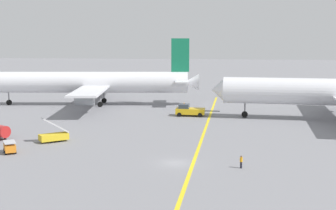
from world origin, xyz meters
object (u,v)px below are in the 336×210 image
Objects in this scene: pushback_tug at (189,110)px; ground_crew_marshaller_foreground at (241,162)px; airliner_at_gate_left at (90,83)px; gse_baggage_cart_trailing at (10,147)px; gse_stair_truck_yellow at (54,135)px.

pushback_tug reaches higher than ground_crew_marshaller_foreground.
pushback_tug is (25.80, -12.88, -4.39)m from airliner_at_gate_left.
airliner_at_gate_left is at bearing 153.48° from pushback_tug.
gse_stair_truck_yellow reaches higher than gse_baggage_cart_trailing.
airliner_at_gate_left is 17.42× the size of gse_baggage_cart_trailing.
pushback_tug is at bearing 54.75° from gse_stair_truck_yellow.
gse_stair_truck_yellow is 31.75m from ground_crew_marshaller_foreground.
gse_stair_truck_yellow is (3.61, 7.98, 0.16)m from gse_baggage_cart_trailing.
gse_stair_truck_yellow is at bearing -81.24° from airliner_at_gate_left.
pushback_tug is at bearing -26.52° from airliner_at_gate_left.
airliner_at_gate_left reaches higher than ground_crew_marshaller_foreground.
ground_crew_marshaller_foreground is (10.03, -39.21, -0.34)m from pushback_tug.
gse_baggage_cart_trailing is (-23.16, -35.65, -0.34)m from pushback_tug.
pushback_tug is 5.60× the size of ground_crew_marshaller_foreground.
gse_baggage_cart_trailing is at bearing -123.02° from pushback_tug.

